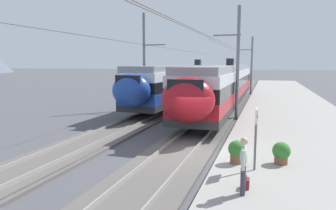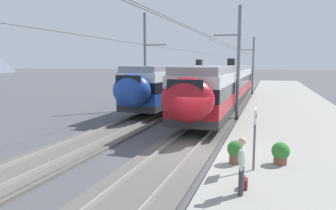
% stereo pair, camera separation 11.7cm
% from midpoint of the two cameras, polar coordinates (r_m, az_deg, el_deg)
% --- Properties ---
extents(ground_plane, '(400.00, 400.00, 0.00)m').
position_cam_midpoint_polar(ground_plane, '(13.86, 5.45, -9.31)').
color(ground_plane, '#4C4C51').
extents(platform_slab, '(120.00, 7.66, 0.28)m').
position_cam_midpoint_polar(platform_slab, '(13.67, 25.65, -9.67)').
color(platform_slab, gray).
rests_on(platform_slab, ground).
extents(track_near, '(120.00, 3.00, 0.28)m').
position_cam_midpoint_polar(track_near, '(14.06, 1.69, -8.74)').
color(track_near, '#5B5651').
rests_on(track_near, ground).
extents(track_far, '(120.00, 3.00, 0.28)m').
position_cam_midpoint_polar(track_far, '(16.02, -15.20, -6.96)').
color(track_far, '#5B5651').
rests_on(track_far, ground).
extents(train_near_platform, '(27.71, 2.99, 4.27)m').
position_cam_midpoint_polar(train_near_platform, '(27.98, 10.13, 3.83)').
color(train_near_platform, '#2D2D30').
rests_on(train_near_platform, track_near).
extents(train_far_track, '(31.93, 2.91, 4.27)m').
position_cam_midpoint_polar(train_far_track, '(34.80, 3.59, 4.67)').
color(train_far_track, '#2D2D30').
rests_on(train_far_track, track_far).
extents(catenary_mast_mid, '(44.78, 1.94, 8.05)m').
position_cam_midpoint_polar(catenary_mast_mid, '(22.63, 12.33, 7.87)').
color(catenary_mast_mid, slate).
rests_on(catenary_mast_mid, ground).
extents(catenary_mast_east, '(44.78, 1.94, 7.50)m').
position_cam_midpoint_polar(catenary_mast_east, '(42.38, 14.94, 7.26)').
color(catenary_mast_east, slate).
rests_on(catenary_mast_east, ground).
extents(catenary_mast_far_side, '(44.78, 2.12, 8.36)m').
position_cam_midpoint_polar(catenary_mast_far_side, '(27.25, -4.29, 8.18)').
color(catenary_mast_far_side, slate).
rests_on(catenary_mast_far_side, ground).
extents(platform_sign, '(0.70, 0.08, 2.20)m').
position_cam_midpoint_polar(platform_sign, '(11.21, 15.66, -3.64)').
color(platform_sign, '#59595B').
rests_on(platform_sign, platform_slab).
extents(passenger_walking, '(0.53, 0.22, 1.69)m').
position_cam_midpoint_polar(passenger_walking, '(9.20, 13.42, -10.34)').
color(passenger_walking, '#383842').
rests_on(passenger_walking, platform_slab).
extents(handbag_beside_passenger, '(0.32, 0.18, 0.43)m').
position_cam_midpoint_polar(handbag_beside_passenger, '(9.92, 13.91, -13.85)').
color(handbag_beside_passenger, maroon).
rests_on(handbag_beside_passenger, platform_slab).
extents(potted_plant_platform_edge, '(0.66, 0.66, 0.84)m').
position_cam_midpoint_polar(potted_plant_platform_edge, '(12.46, 19.94, -8.14)').
color(potted_plant_platform_edge, brown).
rests_on(potted_plant_platform_edge, platform_slab).
extents(potted_plant_by_shelter, '(0.63, 0.63, 0.88)m').
position_cam_midpoint_polar(potted_plant_by_shelter, '(12.06, 12.26, -8.18)').
color(potted_plant_by_shelter, brown).
rests_on(potted_plant_by_shelter, platform_slab).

